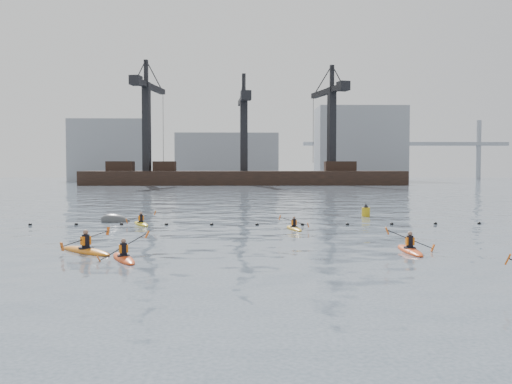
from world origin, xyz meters
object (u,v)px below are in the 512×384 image
at_px(kayaker_2, 86,250).
at_px(kayaker_4, 410,249).
at_px(kayaker_0, 124,257).
at_px(kayaker_5, 141,223).
at_px(nav_buoy, 366,212).
at_px(kayaker_3, 294,228).
at_px(mooring_buoy, 116,222).

distance_m(kayaker_2, kayaker_4, 14.59).
bearing_deg(kayaker_0, kayaker_5, 73.64).
bearing_deg(kayaker_2, kayaker_0, -90.70).
bearing_deg(nav_buoy, kayaker_5, -160.52).
relative_size(kayaker_3, kayaker_4, 0.88).
height_order(kayaker_0, kayaker_5, kayaker_0).
height_order(kayaker_2, mooring_buoy, kayaker_2).
relative_size(kayaker_2, kayaker_3, 1.09).
xyz_separation_m(kayaker_2, mooring_buoy, (-1.91, 13.77, -0.11)).
relative_size(kayaker_4, nav_buoy, 2.81).
bearing_deg(mooring_buoy, nav_buoy, 12.17).
bearing_deg(kayaker_4, nav_buoy, -95.93).
relative_size(kayaker_0, kayaker_4, 0.94).
bearing_deg(nav_buoy, mooring_buoy, -167.83).
height_order(kayaker_2, kayaker_3, kayaker_2).
bearing_deg(kayaker_3, mooring_buoy, 148.06).
xyz_separation_m(kayaker_3, kayaker_4, (4.42, -9.09, 0.01)).
xyz_separation_m(kayaker_3, mooring_buoy, (-12.08, 4.80, -0.09)).
height_order(kayaker_2, kayaker_5, kayaker_2).
bearing_deg(mooring_buoy, kayaker_2, -82.09).
xyz_separation_m(kayaker_0, nav_buoy, (14.49, 19.74, 0.26)).
height_order(kayaker_0, kayaker_2, kayaker_0).
distance_m(kayaker_2, mooring_buoy, 13.90).
xyz_separation_m(kayaker_0, kayaker_3, (8.05, 10.95, -0.01)).
distance_m(kayaker_3, kayaker_4, 10.10).
bearing_deg(kayaker_2, kayaker_5, 41.35).
distance_m(kayaker_0, mooring_buoy, 16.26).
height_order(kayaker_3, mooring_buoy, kayaker_3).
xyz_separation_m(kayaker_0, kayaker_5, (-1.94, 13.93, -0.00)).
distance_m(kayaker_0, nav_buoy, 24.49).
xyz_separation_m(kayaker_4, nav_buoy, (2.02, 17.88, 0.25)).
relative_size(kayaker_0, kayaker_3, 1.07).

